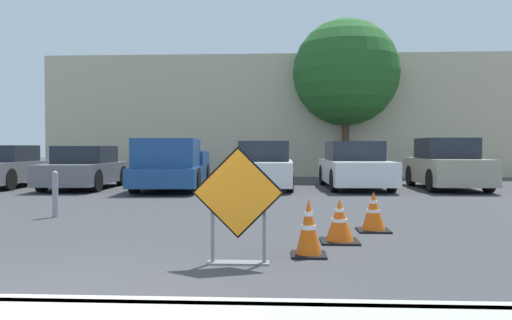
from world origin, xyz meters
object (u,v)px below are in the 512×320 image
parked_car_third (265,167)px  parked_car_fifth (446,166)px  traffic_cone_nearest (309,228)px  traffic_cone_third (373,212)px  pickup_truck (172,167)px  parked_car_nearest (4,168)px  parked_car_second (85,169)px  bollard_nearest (55,193)px  road_closed_sign (238,202)px  parked_car_fourth (354,167)px  traffic_cone_second (340,221)px

parked_car_third → parked_car_fifth: bearing=-178.1°
traffic_cone_nearest → traffic_cone_third: (1.15, 1.89, -0.04)m
pickup_truck → parked_car_fifth: (8.80, 0.81, 0.03)m
parked_car_nearest → parked_car_second: (2.94, -0.37, -0.01)m
traffic_cone_third → bollard_nearest: (-5.88, 1.31, 0.16)m
road_closed_sign → pickup_truck: size_ratio=0.27×
parked_car_nearest → parked_car_fifth: parked_car_fifth is taller
parked_car_fourth → traffic_cone_third: bearing=81.9°
traffic_cone_third → parked_car_fifth: parked_car_fifth is taller
traffic_cone_third → parked_car_fifth: 9.12m
parked_car_nearest → parked_car_fourth: bearing=177.7°
pickup_truck → parked_car_second: bearing=-11.0°
parked_car_fifth → parked_car_third: bearing=1.8°
parked_car_fourth → parked_car_nearest: bearing=-1.1°
pickup_truck → parked_car_fourth: pickup_truck is taller
road_closed_sign → parked_car_nearest: bearing=130.0°
traffic_cone_nearest → parked_car_fourth: bearing=78.8°
parked_car_nearest → parked_car_fifth: (14.70, 0.05, 0.09)m
road_closed_sign → parked_car_second: parked_car_second is taller
parked_car_fifth → bollard_nearest: parked_car_fifth is taller
parked_car_second → parked_car_fifth: parked_car_fifth is taller
parked_car_second → parked_car_third: size_ratio=0.99×
parked_car_nearest → pickup_truck: 5.95m
parked_car_second → pickup_truck: size_ratio=0.79×
road_closed_sign → parked_car_third: bearing=90.3°
traffic_cone_nearest → parked_car_third: size_ratio=0.18×
traffic_cone_second → bollard_nearest: bollard_nearest is taller
traffic_cone_second → parked_car_nearest: bearing=138.0°
road_closed_sign → parked_car_second: (-5.94, 10.23, -0.08)m
parked_car_nearest → pickup_truck: pickup_truck is taller
traffic_cone_second → traffic_cone_third: size_ratio=0.96×
traffic_cone_nearest → traffic_cone_second: traffic_cone_nearest is taller
parked_car_third → parked_car_fifth: (5.88, 0.14, 0.05)m
traffic_cone_nearest → parked_car_second: bearing=124.9°
road_closed_sign → parked_car_nearest: parked_car_nearest is taller
pickup_truck → parked_car_third: size_ratio=1.25×
traffic_cone_second → parked_car_fifth: 10.27m
parked_car_fifth → traffic_cone_second: bearing=64.5°
traffic_cone_second → traffic_cone_third: bearing=56.0°
pickup_truck → bollard_nearest: size_ratio=5.73×
road_closed_sign → parked_car_fifth: 12.13m
parked_car_fourth → road_closed_sign: bearing=73.0°
parked_car_fourth → traffic_cone_second: bearing=78.6°
parked_car_nearest → parked_car_second: size_ratio=1.05×
parked_car_fifth → bollard_nearest: bearing=36.0°
traffic_cone_second → pickup_truck: pickup_truck is taller
pickup_truck → traffic_cone_third: bearing=120.3°
parked_car_third → parked_car_nearest: bearing=-0.2°
traffic_cone_second → bollard_nearest: bearing=156.5°
traffic_cone_second → parked_car_fifth: bearing=64.1°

